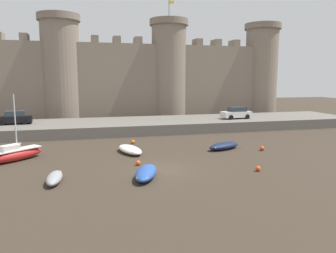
{
  "coord_description": "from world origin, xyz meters",
  "views": [
    {
      "loc": [
        -5.59,
        -23.08,
        6.79
      ],
      "look_at": [
        1.8,
        5.1,
        2.5
      ],
      "focal_mm": 35.0,
      "sensor_mm": 36.0,
      "label": 1
    }
  ],
  "objects_px": {
    "rowboat_near_channel_left": "(130,149)",
    "mooring_buoy_mid_mud": "(262,148)",
    "car_quay_east": "(14,118)",
    "sailboat_midflat_right": "(14,154)",
    "rowboat_midflat_left": "(54,178)",
    "mooring_buoy_near_shore": "(133,142)",
    "car_quay_centre_east": "(236,113)",
    "rowboat_foreground_right": "(224,146)",
    "rowboat_midflat_centre": "(146,173)",
    "mooring_buoy_near_channel": "(258,169)",
    "mooring_buoy_off_centre": "(138,163)"
  },
  "relations": [
    {
      "from": "rowboat_midflat_left",
      "to": "rowboat_foreground_right",
      "type": "xyz_separation_m",
      "value": [
        15.03,
        6.61,
        0.03
      ]
    },
    {
      "from": "rowboat_midflat_left",
      "to": "car_quay_centre_east",
      "type": "bearing_deg",
      "value": 40.31
    },
    {
      "from": "mooring_buoy_off_centre",
      "to": "mooring_buoy_near_shore",
      "type": "xyz_separation_m",
      "value": [
        0.91,
        8.68,
        0.0
      ]
    },
    {
      "from": "mooring_buoy_near_shore",
      "to": "rowboat_midflat_centre",
      "type": "bearing_deg",
      "value": -94.35
    },
    {
      "from": "mooring_buoy_mid_mud",
      "to": "car_quay_centre_east",
      "type": "height_order",
      "value": "car_quay_centre_east"
    },
    {
      "from": "mooring_buoy_near_channel",
      "to": "car_quay_east",
      "type": "height_order",
      "value": "car_quay_east"
    },
    {
      "from": "car_quay_centre_east",
      "to": "mooring_buoy_mid_mud",
      "type": "bearing_deg",
      "value": -106.67
    },
    {
      "from": "car_quay_east",
      "to": "rowboat_midflat_left",
      "type": "bearing_deg",
      "value": -73.69
    },
    {
      "from": "sailboat_midflat_right",
      "to": "rowboat_midflat_centre",
      "type": "height_order",
      "value": "sailboat_midflat_right"
    },
    {
      "from": "mooring_buoy_off_centre",
      "to": "car_quay_east",
      "type": "bearing_deg",
      "value": 124.04
    },
    {
      "from": "rowboat_midflat_left",
      "to": "mooring_buoy_near_channel",
      "type": "distance_m",
      "value": 14.37
    },
    {
      "from": "rowboat_near_channel_left",
      "to": "mooring_buoy_mid_mud",
      "type": "height_order",
      "value": "rowboat_near_channel_left"
    },
    {
      "from": "rowboat_near_channel_left",
      "to": "car_quay_east",
      "type": "bearing_deg",
      "value": 131.93
    },
    {
      "from": "rowboat_midflat_left",
      "to": "mooring_buoy_mid_mud",
      "type": "height_order",
      "value": "rowboat_midflat_left"
    },
    {
      "from": "car_quay_east",
      "to": "car_quay_centre_east",
      "type": "relative_size",
      "value": 1.0
    },
    {
      "from": "car_quay_east",
      "to": "rowboat_near_channel_left",
      "type": "bearing_deg",
      "value": -48.07
    },
    {
      "from": "rowboat_midflat_left",
      "to": "mooring_buoy_off_centre",
      "type": "bearing_deg",
      "value": 25.57
    },
    {
      "from": "rowboat_midflat_centre",
      "to": "car_quay_east",
      "type": "distance_m",
      "value": 24.59
    },
    {
      "from": "sailboat_midflat_right",
      "to": "car_quay_east",
      "type": "xyz_separation_m",
      "value": [
        -2.44,
        14.01,
        1.49
      ]
    },
    {
      "from": "rowboat_midflat_left",
      "to": "car_quay_east",
      "type": "xyz_separation_m",
      "value": [
        -6.1,
        20.83,
        1.73
      ]
    },
    {
      "from": "rowboat_foreground_right",
      "to": "rowboat_midflat_centre",
      "type": "xyz_separation_m",
      "value": [
        -9.02,
        -7.11,
        0.02
      ]
    },
    {
      "from": "rowboat_foreground_right",
      "to": "mooring_buoy_near_shore",
      "type": "height_order",
      "value": "rowboat_foreground_right"
    },
    {
      "from": "sailboat_midflat_right",
      "to": "rowboat_foreground_right",
      "type": "distance_m",
      "value": 18.69
    },
    {
      "from": "mooring_buoy_near_channel",
      "to": "car_quay_centre_east",
      "type": "relative_size",
      "value": 0.09
    },
    {
      "from": "rowboat_near_channel_left",
      "to": "rowboat_foreground_right",
      "type": "bearing_deg",
      "value": -4.59
    },
    {
      "from": "car_quay_east",
      "to": "car_quay_centre_east",
      "type": "distance_m",
      "value": 28.61
    },
    {
      "from": "rowboat_foreground_right",
      "to": "car_quay_centre_east",
      "type": "xyz_separation_m",
      "value": [
        7.42,
        12.45,
        1.71
      ]
    },
    {
      "from": "rowboat_near_channel_left",
      "to": "car_quay_east",
      "type": "distance_m",
      "value": 18.22
    },
    {
      "from": "car_quay_centre_east",
      "to": "rowboat_midflat_left",
      "type": "bearing_deg",
      "value": -139.69
    },
    {
      "from": "mooring_buoy_near_shore",
      "to": "mooring_buoy_near_channel",
      "type": "bearing_deg",
      "value": -59.51
    },
    {
      "from": "sailboat_midflat_right",
      "to": "mooring_buoy_mid_mud",
      "type": "bearing_deg",
      "value": -4.26
    },
    {
      "from": "mooring_buoy_near_shore",
      "to": "car_quay_east",
      "type": "relative_size",
      "value": 0.09
    },
    {
      "from": "rowboat_midflat_centre",
      "to": "mooring_buoy_near_channel",
      "type": "height_order",
      "value": "rowboat_midflat_centre"
    },
    {
      "from": "rowboat_foreground_right",
      "to": "car_quay_centre_east",
      "type": "relative_size",
      "value": 0.95
    },
    {
      "from": "mooring_buoy_mid_mud",
      "to": "car_quay_centre_east",
      "type": "distance_m",
      "value": 14.59
    },
    {
      "from": "rowboat_midflat_left",
      "to": "mooring_buoy_mid_mud",
      "type": "relative_size",
      "value": 6.85
    },
    {
      "from": "rowboat_midflat_centre",
      "to": "mooring_buoy_near_shore",
      "type": "height_order",
      "value": "rowboat_midflat_centre"
    },
    {
      "from": "rowboat_midflat_left",
      "to": "mooring_buoy_mid_mud",
      "type": "xyz_separation_m",
      "value": [
        18.31,
        5.19,
        -0.11
      ]
    },
    {
      "from": "car_quay_east",
      "to": "rowboat_foreground_right",
      "type": "bearing_deg",
      "value": -33.94
    },
    {
      "from": "rowboat_midflat_centre",
      "to": "mooring_buoy_near_shore",
      "type": "distance_m",
      "value": 12.11
    },
    {
      "from": "rowboat_midflat_left",
      "to": "rowboat_midflat_centre",
      "type": "relative_size",
      "value": 0.74
    },
    {
      "from": "mooring_buoy_mid_mud",
      "to": "car_quay_east",
      "type": "distance_m",
      "value": 29.05
    },
    {
      "from": "rowboat_midflat_centre",
      "to": "car_quay_east",
      "type": "xyz_separation_m",
      "value": [
        -12.11,
        21.33,
        1.69
      ]
    },
    {
      "from": "mooring_buoy_near_channel",
      "to": "mooring_buoy_off_centre",
      "type": "relative_size",
      "value": 1.0
    },
    {
      "from": "mooring_buoy_mid_mud",
      "to": "sailboat_midflat_right",
      "type": "bearing_deg",
      "value": 175.74
    },
    {
      "from": "mooring_buoy_near_channel",
      "to": "mooring_buoy_off_centre",
      "type": "bearing_deg",
      "value": 154.98
    },
    {
      "from": "sailboat_midflat_right",
      "to": "rowboat_foreground_right",
      "type": "height_order",
      "value": "sailboat_midflat_right"
    },
    {
      "from": "rowboat_near_channel_left",
      "to": "sailboat_midflat_right",
      "type": "bearing_deg",
      "value": -176.98
    },
    {
      "from": "rowboat_midflat_left",
      "to": "rowboat_near_channel_left",
      "type": "distance_m",
      "value": 9.49
    },
    {
      "from": "car_quay_centre_east",
      "to": "rowboat_near_channel_left",
      "type": "bearing_deg",
      "value": -144.5
    }
  ]
}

